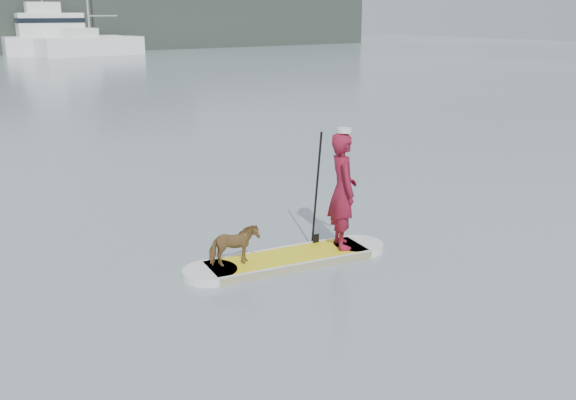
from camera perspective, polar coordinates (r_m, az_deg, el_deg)
ground at (r=14.72m, az=2.54°, el=1.89°), size 140.00×140.00×0.00m
paddleboard at (r=9.81m, az=0.00°, el=-5.28°), size 3.27×1.19×0.12m
paddler at (r=9.92m, az=4.88°, el=0.83°), size 0.66×0.78×1.82m
white_cap at (r=9.71m, az=5.02°, el=6.20°), size 0.22×0.22×0.07m
dog at (r=9.35m, az=-4.83°, el=-4.06°), size 0.77×0.47×0.60m
paddle at (r=10.12m, az=2.55°, el=-0.19°), size 0.10×0.30×2.00m
sailboat_e at (r=60.05m, az=-17.19°, el=13.06°), size 9.16×3.85×12.91m
motor_yacht_a at (r=61.65m, az=-19.79°, el=13.59°), size 10.14×4.10×5.92m
shore_building_east at (r=70.54m, az=-13.19°, el=16.25°), size 10.00×4.00×8.00m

